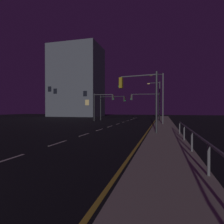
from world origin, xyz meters
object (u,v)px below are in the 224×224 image
traffic_light_far_right (146,101)px  traffic_light_overhead_east (103,101)px  street_lamp_corner (157,97)px  building_distant (77,82)px  traffic_light_mid_left (139,91)px  traffic_light_near_right (112,102)px  street_lamp_median (161,93)px

traffic_light_far_right → traffic_light_overhead_east: traffic_light_overhead_east is taller
street_lamp_corner → building_distant: bearing=142.3°
traffic_light_overhead_east → traffic_light_mid_left: 17.96m
traffic_light_overhead_east → traffic_light_near_right: traffic_light_overhead_east is taller
traffic_light_overhead_east → building_distant: (-15.26, 20.80, 7.14)m
traffic_light_overhead_east → traffic_light_near_right: 2.78m
traffic_light_mid_left → street_lamp_corner: (1.07, 17.50, 0.54)m
street_lamp_median → traffic_light_mid_left: bearing=-99.4°
traffic_light_near_right → street_lamp_corner: street_lamp_corner is taller
traffic_light_mid_left → building_distant: size_ratio=0.24×
street_lamp_corner → building_distant: 31.95m
traffic_light_far_right → traffic_light_mid_left: traffic_light_mid_left is taller
traffic_light_overhead_east → traffic_light_near_right: size_ratio=0.98×
traffic_light_near_right → street_lamp_median: size_ratio=0.74×
traffic_light_mid_left → building_distant: 44.20m
traffic_light_far_right → street_lamp_corner: size_ratio=0.74×
building_distant → street_lamp_median: bearing=-46.2°
street_lamp_median → building_distant: (-25.38, 26.48, 6.37)m
traffic_light_near_right → building_distant: bearing=131.7°
traffic_light_far_right → street_lamp_median: street_lamp_median is taller
building_distant → street_lamp_corner: bearing=-37.7°
traffic_light_near_right → traffic_light_overhead_east: bearing=-109.8°
traffic_light_mid_left → street_lamp_corner: bearing=86.5°
traffic_light_far_right → street_lamp_corner: 2.22m
traffic_light_near_right → traffic_light_far_right: bearing=-15.5°
street_lamp_median → street_lamp_corner: street_lamp_median is taller
traffic_light_overhead_east → street_lamp_median: size_ratio=0.73×
traffic_light_mid_left → street_lamp_corner: 17.54m
traffic_light_near_right → street_lamp_corner: bearing=-6.5°
traffic_light_far_right → street_lamp_median: bearing=-68.4°
traffic_light_overhead_east → traffic_light_mid_left: bearing=-62.0°
traffic_light_far_right → street_lamp_median: size_ratio=0.73×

